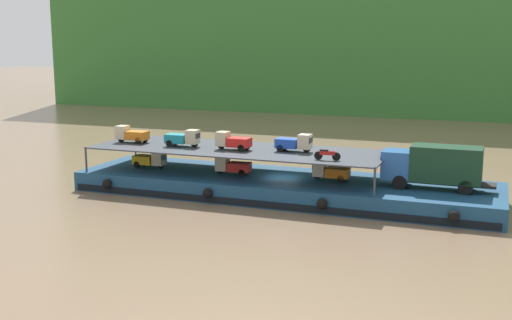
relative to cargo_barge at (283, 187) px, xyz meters
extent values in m
plane|color=#7F664C|center=(0.00, 0.03, -0.75)|extent=(400.00, 400.00, 0.00)
cube|color=#387533|center=(0.00, 71.95, 15.90)|extent=(127.65, 35.82, 33.29)
cube|color=navy|center=(0.00, 0.03, 0.00)|extent=(32.45, 8.38, 1.50)
cube|color=black|center=(0.00, -4.18, -0.40)|extent=(31.80, 0.06, 0.50)
sphere|color=black|center=(-12.98, -4.38, 0.10)|extent=(0.74, 0.74, 0.74)
sphere|color=black|center=(-4.33, -4.38, 0.10)|extent=(0.74, 0.74, 0.74)
sphere|color=black|center=(4.33, -4.38, 0.10)|extent=(0.74, 0.74, 0.74)
sphere|color=black|center=(12.98, -4.38, 0.10)|extent=(0.74, 0.74, 0.74)
cube|color=#285BA3|center=(8.62, 0.17, 2.35)|extent=(2.04, 2.22, 2.00)
cube|color=#192833|center=(7.59, 0.19, 2.70)|extent=(0.09, 1.84, 0.60)
cube|color=#193823|center=(12.02, 0.11, 2.60)|extent=(4.84, 2.38, 2.50)
cube|color=black|center=(12.02, 0.11, 1.30)|extent=(6.82, 1.49, 0.20)
cylinder|color=black|center=(9.04, 1.17, 1.25)|extent=(1.00, 0.30, 1.00)
cylinder|color=black|center=(9.01, -0.85, 1.25)|extent=(1.00, 0.30, 1.00)
cylinder|color=black|center=(13.48, 1.10, 1.25)|extent=(1.00, 0.30, 1.00)
cylinder|color=black|center=(13.45, -0.92, 1.25)|extent=(1.00, 0.30, 1.00)
cylinder|color=#383D47|center=(7.74, 3.74, 1.75)|extent=(0.16, 0.16, 2.00)
cylinder|color=#383D47|center=(7.74, -3.68, 1.75)|extent=(0.16, 0.16, 2.00)
cylinder|color=#383D47|center=(-15.34, 3.74, 1.75)|extent=(0.16, 0.16, 2.00)
cylinder|color=#383D47|center=(-15.34, -3.68, 1.75)|extent=(0.16, 0.16, 2.00)
cube|color=#383D47|center=(-3.80, 0.03, 2.70)|extent=(23.25, 7.58, 0.10)
cube|color=gold|center=(-12.02, -0.29, 1.38)|extent=(1.72, 1.23, 0.70)
cube|color=beige|center=(-10.62, -0.31, 1.58)|extent=(0.92, 1.02, 1.10)
cube|color=#19232D|center=(-10.15, -0.32, 1.69)|extent=(0.05, 0.85, 0.38)
cylinder|color=black|center=(-10.47, -0.32, 1.03)|extent=(0.56, 0.15, 0.56)
cylinder|color=black|center=(-12.43, -0.81, 1.03)|extent=(0.56, 0.15, 0.56)
cylinder|color=black|center=(-12.41, 0.25, 1.03)|extent=(0.56, 0.15, 0.56)
cube|color=red|center=(-3.46, -0.39, 1.38)|extent=(1.75, 1.28, 0.70)
cube|color=beige|center=(-4.86, -0.45, 1.58)|extent=(0.95, 1.04, 1.10)
cube|color=#19232D|center=(-5.33, -0.48, 1.69)|extent=(0.08, 0.85, 0.38)
cylinder|color=black|center=(-5.01, -0.46, 1.03)|extent=(0.57, 0.17, 0.56)
cylinder|color=black|center=(-3.08, 0.16, 1.03)|extent=(0.57, 0.17, 0.56)
cylinder|color=black|center=(-3.03, -0.90, 1.03)|extent=(0.57, 0.17, 0.56)
cube|color=orange|center=(4.26, 0.25, 1.38)|extent=(1.72, 1.23, 0.70)
cube|color=beige|center=(2.86, 0.28, 1.58)|extent=(0.92, 1.02, 1.10)
cube|color=#19232D|center=(2.39, 0.28, 1.69)|extent=(0.05, 0.85, 0.38)
cylinder|color=black|center=(2.71, 0.28, 1.03)|extent=(0.56, 0.15, 0.56)
cylinder|color=black|center=(4.67, 0.77, 1.03)|extent=(0.56, 0.15, 0.56)
cylinder|color=black|center=(4.65, -0.29, 1.03)|extent=(0.56, 0.15, 0.56)
cube|color=orange|center=(-12.63, -0.28, 3.38)|extent=(1.73, 1.24, 0.70)
cube|color=beige|center=(-14.03, -0.32, 3.58)|extent=(0.92, 1.02, 1.10)
cube|color=#19232D|center=(-14.50, -0.33, 3.69)|extent=(0.06, 0.85, 0.38)
cylinder|color=black|center=(-14.18, -0.32, 3.03)|extent=(0.56, 0.15, 0.56)
cylinder|color=black|center=(-12.25, 0.25, 3.03)|extent=(0.56, 0.15, 0.56)
cylinder|color=black|center=(-12.22, -0.80, 3.03)|extent=(0.56, 0.15, 0.56)
cube|color=teal|center=(-8.80, -0.59, 3.38)|extent=(1.74, 1.26, 0.70)
cube|color=#C6B793|center=(-7.40, -0.54, 3.58)|extent=(0.93, 1.03, 1.10)
cube|color=#19232D|center=(-6.93, -0.53, 3.69)|extent=(0.07, 0.85, 0.38)
cylinder|color=black|center=(-7.25, -0.54, 3.03)|extent=(0.56, 0.16, 0.56)
cylinder|color=black|center=(-9.18, -1.14, 3.03)|extent=(0.56, 0.16, 0.56)
cylinder|color=black|center=(-9.22, -0.08, 3.03)|extent=(0.56, 0.16, 0.56)
cube|color=red|center=(-3.35, -0.63, 3.38)|extent=(1.75, 1.27, 0.70)
cube|color=#C6B793|center=(-4.75, -0.57, 3.58)|extent=(0.94, 1.04, 1.10)
cube|color=#19232D|center=(-5.22, -0.55, 3.69)|extent=(0.08, 0.85, 0.38)
cylinder|color=black|center=(-4.90, -0.56, 3.03)|extent=(0.57, 0.16, 0.56)
cylinder|color=black|center=(-2.93, -0.12, 3.03)|extent=(0.57, 0.16, 0.56)
cylinder|color=black|center=(-2.97, -1.17, 3.03)|extent=(0.57, 0.16, 0.56)
cube|color=#1E47B7|center=(0.25, 0.34, 3.38)|extent=(1.74, 1.25, 0.70)
cube|color=beige|center=(1.65, 0.29, 3.58)|extent=(0.93, 1.03, 1.10)
cube|color=#19232D|center=(2.12, 0.28, 3.69)|extent=(0.07, 0.85, 0.38)
cylinder|color=black|center=(1.80, 0.29, 3.03)|extent=(0.56, 0.16, 0.56)
cylinder|color=black|center=(-0.16, -0.18, 3.03)|extent=(0.56, 0.16, 0.56)
cylinder|color=black|center=(-0.13, 0.88, 3.03)|extent=(0.56, 0.16, 0.56)
cylinder|color=black|center=(4.72, -2.22, 3.05)|extent=(0.60, 0.12, 0.60)
cylinder|color=black|center=(3.42, -2.27, 3.05)|extent=(0.60, 0.12, 0.60)
cube|color=#B21919|center=(4.07, -2.25, 3.27)|extent=(1.11, 0.24, 0.28)
cube|color=black|center=(3.82, -2.25, 3.45)|extent=(0.61, 0.22, 0.12)
cylinder|color=#B2B2B7|center=(4.62, -2.23, 3.60)|extent=(0.06, 0.55, 0.04)
camera|label=1|loc=(15.22, -45.50, 11.07)|focal=44.71mm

